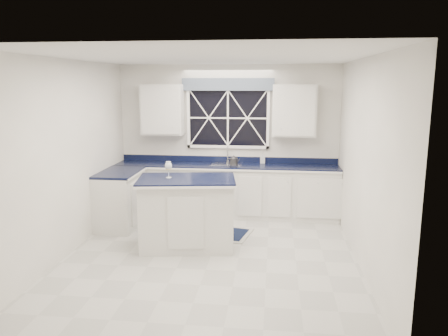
# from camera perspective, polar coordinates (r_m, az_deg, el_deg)

# --- Properties ---
(ground) EXTENTS (4.50, 4.50, 0.00)m
(ground) POSITION_cam_1_polar(r_m,az_deg,el_deg) (6.20, -1.75, -11.48)
(ground) COLOR #A4A5A0
(ground) RESTS_ON ground
(back_wall) EXTENTS (4.00, 0.10, 2.70)m
(back_wall) POSITION_cam_1_polar(r_m,az_deg,el_deg) (8.03, 0.54, 3.72)
(back_wall) COLOR beige
(back_wall) RESTS_ON ground
(base_cabinets) EXTENTS (3.99, 1.60, 0.90)m
(base_cabinets) POSITION_cam_1_polar(r_m,az_deg,el_deg) (7.79, -2.26, -3.27)
(base_cabinets) COLOR silver
(base_cabinets) RESTS_ON ground
(countertop) EXTENTS (3.98, 0.64, 0.04)m
(countertop) POSITION_cam_1_polar(r_m,az_deg,el_deg) (7.80, 0.30, 0.30)
(countertop) COLOR black
(countertop) RESTS_ON base_cabinets
(dishwasher) EXTENTS (0.60, 0.58, 0.82)m
(dishwasher) POSITION_cam_1_polar(r_m,az_deg,el_deg) (8.10, -7.46, -3.07)
(dishwasher) COLOR black
(dishwasher) RESTS_ON ground
(window) EXTENTS (1.65, 0.09, 1.26)m
(window) POSITION_cam_1_polar(r_m,az_deg,el_deg) (7.93, 0.51, 7.12)
(window) COLOR black
(window) RESTS_ON ground
(upper_cabinets) EXTENTS (3.10, 0.34, 0.90)m
(upper_cabinets) POSITION_cam_1_polar(r_m,az_deg,el_deg) (7.81, 0.42, 7.57)
(upper_cabinets) COLOR silver
(upper_cabinets) RESTS_ON ground
(faucet) EXTENTS (0.05, 0.20, 0.30)m
(faucet) POSITION_cam_1_polar(r_m,az_deg,el_deg) (7.96, 0.46, 1.83)
(faucet) COLOR silver
(faucet) RESTS_ON countertop
(island) EXTENTS (1.49, 1.03, 1.03)m
(island) POSITION_cam_1_polar(r_m,az_deg,el_deg) (6.42, -4.84, -5.81)
(island) COLOR silver
(island) RESTS_ON ground
(rug) EXTENTS (1.26, 0.92, 0.02)m
(rug) POSITION_cam_1_polar(r_m,az_deg,el_deg) (7.11, -1.32, -8.38)
(rug) COLOR #A5A6A1
(rug) RESTS_ON ground
(kettle) EXTENTS (0.24, 0.15, 0.17)m
(kettle) POSITION_cam_1_polar(r_m,az_deg,el_deg) (7.77, 1.26, 1.00)
(kettle) COLOR #2B2B2D
(kettle) RESTS_ON countertop
(wine_glass) EXTENTS (0.10, 0.10, 0.24)m
(wine_glass) POSITION_cam_1_polar(r_m,az_deg,el_deg) (6.31, -7.27, 0.19)
(wine_glass) COLOR silver
(wine_glass) RESTS_ON island
(soap_bottle) EXTENTS (0.09, 0.09, 0.19)m
(soap_bottle) POSITION_cam_1_polar(r_m,az_deg,el_deg) (7.95, 5.06, 1.32)
(soap_bottle) COLOR silver
(soap_bottle) RESTS_ON countertop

